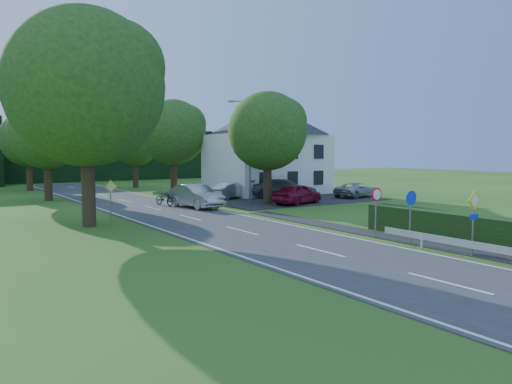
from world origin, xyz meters
TOP-DOWN VIEW (x-y plane):
  - road at (0.00, 20.00)m, footprint 7.00×80.00m
  - parking_pad at (12.00, 33.00)m, footprint 14.00×16.00m
  - line_edge_left at (-3.25, 20.00)m, footprint 0.12×80.00m
  - line_edge_right at (3.25, 20.00)m, footprint 0.12×80.00m
  - line_centre at (0.00, 20.00)m, footprint 0.12×80.00m
  - tree_main at (-6.00, 24.00)m, footprint 9.40×9.40m
  - tree_left_far at (-5.00, 40.00)m, footprint 7.00×7.00m
  - tree_right_far at (7.00, 42.00)m, footprint 7.40×7.40m
  - tree_left_back at (-4.50, 52.00)m, footprint 6.60×6.60m
  - tree_right_back at (6.00, 50.00)m, footprint 6.20×6.20m
  - tree_right_mid at (8.50, 28.00)m, footprint 7.00×7.00m
  - treeline_right at (8.00, 66.00)m, footprint 30.00×5.00m
  - house_white at (14.00, 36.00)m, footprint 10.60×8.40m
  - streetlight at (8.06, 30.00)m, footprint 2.03×0.18m
  - sign_priority_right at (4.30, 7.98)m, footprint 0.78×0.09m
  - sign_roundabout at (4.30, 10.98)m, footprint 0.64×0.08m
  - sign_speed_limit at (4.30, 12.97)m, footprint 0.64×0.11m
  - sign_priority_left at (-4.50, 24.98)m, footprint 0.78×0.09m
  - moving_car at (2.70, 28.55)m, footprint 2.28×5.16m
  - motorcycle at (1.35, 31.03)m, footprint 1.13×2.22m
  - parked_car_red at (10.22, 26.50)m, footprint 4.98×3.19m
  - parked_car_silver_a at (8.20, 33.01)m, footprint 4.45×2.80m
  - parked_car_grey at (12.16, 30.64)m, footprint 5.67×5.54m
  - parked_car_silver_b at (18.00, 28.00)m, footprint 4.88×2.94m
  - parasol at (12.33, 32.20)m, footprint 2.90×2.93m

SIDE VIEW (x-z plane):
  - road at x=0.00m, z-range 0.00..0.04m
  - parking_pad at x=12.00m, z-range 0.00..0.04m
  - line_edge_left at x=-3.25m, z-range 0.04..0.05m
  - line_edge_right at x=3.25m, z-range 0.04..0.05m
  - line_centre at x=0.00m, z-range 0.04..0.05m
  - motorcycle at x=1.35m, z-range 0.04..1.15m
  - parked_car_silver_b at x=18.00m, z-range 0.04..1.31m
  - parked_car_silver_a at x=8.20m, z-range 0.04..1.42m
  - parked_car_red at x=10.22m, z-range 0.04..1.62m
  - parked_car_grey at x=12.16m, z-range 0.04..1.68m
  - moving_car at x=2.70m, z-range 0.04..1.69m
  - parasol at x=12.33m, z-range 0.04..2.09m
  - sign_roundabout at x=4.30m, z-range 0.49..2.86m
  - sign_priority_left at x=-4.50m, z-range 0.50..2.94m
  - sign_speed_limit at x=4.30m, z-range 0.58..2.95m
  - sign_priority_right at x=4.30m, z-range 0.50..3.09m
  - treeline_right at x=8.00m, z-range 0.00..7.00m
  - tree_right_back at x=6.00m, z-range 0.00..7.56m
  - tree_left_back at x=-4.50m, z-range 0.00..8.07m
  - tree_left_far at x=-5.00m, z-range 0.00..8.58m
  - tree_right_mid at x=8.50m, z-range 0.00..8.58m
  - house_white at x=14.00m, z-range 0.11..8.71m
  - streetlight at x=8.06m, z-range 0.46..8.46m
  - tree_right_far at x=7.00m, z-range 0.00..9.09m
  - tree_main at x=-6.00m, z-range 0.00..11.64m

